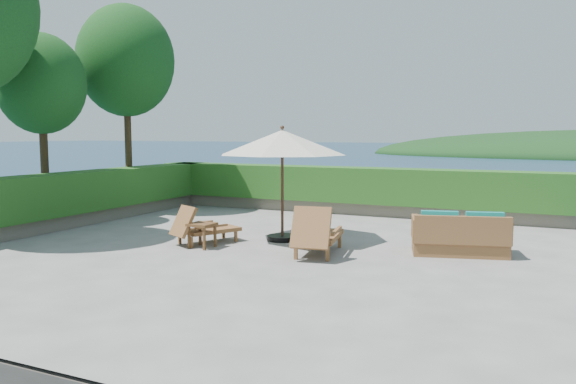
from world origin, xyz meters
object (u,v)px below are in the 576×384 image
at_px(side_table, 202,227).
at_px(wicker_loveseat, 460,237).
at_px(lounge_left, 202,227).
at_px(lounge_right, 317,234).
at_px(patio_umbrella, 282,144).

height_order(side_table, wicker_loveseat, wicker_loveseat).
distance_m(lounge_left, side_table, 0.43).
relative_size(lounge_left, lounge_right, 0.86).
distance_m(lounge_right, side_table, 2.41).
bearing_deg(side_table, lounge_right, 8.48).
bearing_deg(lounge_right, lounge_left, 170.03).
height_order(patio_umbrella, lounge_left, patio_umbrella).
bearing_deg(side_table, lounge_left, 122.34).
distance_m(patio_umbrella, wicker_loveseat, 4.12).
bearing_deg(side_table, wicker_loveseat, 17.57).
height_order(lounge_right, wicker_loveseat, lounge_right).
height_order(lounge_right, side_table, lounge_right).
bearing_deg(lounge_left, lounge_right, 26.73).
height_order(patio_umbrella, lounge_right, patio_umbrella).
bearing_deg(side_table, patio_umbrella, 51.44).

